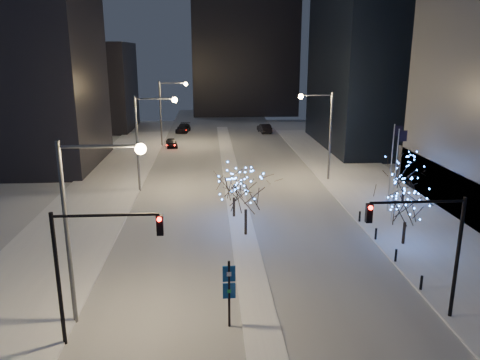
{
  "coord_description": "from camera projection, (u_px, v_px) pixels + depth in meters",
  "views": [
    {
      "loc": [
        -2.6,
        -21.08,
        14.16
      ],
      "look_at": [
        -0.34,
        12.45,
        5.0
      ],
      "focal_mm": 35.0,
      "sensor_mm": 36.0,
      "label": 1
    }
  ],
  "objects": [
    {
      "name": "car_mid",
      "position": [
        264.0,
        128.0,
        85.45
      ],
      "size": [
        2.36,
        5.15,
        1.64
      ],
      "primitive_type": "imported",
      "rotation": [
        0.0,
        0.0,
        3.27
      ],
      "color": "black",
      "rests_on": "ground"
    },
    {
      "name": "road",
      "position": [
        231.0,
        171.0,
        57.87
      ],
      "size": [
        20.0,
        130.0,
        0.02
      ],
      "primitive_type": "cube",
      "color": "silver",
      "rests_on": "ground"
    },
    {
      "name": "holiday_tree_median_far",
      "position": [
        234.0,
        185.0,
        40.72
      ],
      "size": [
        4.17,
        4.17,
        4.31
      ],
      "color": "black",
      "rests_on": "median"
    },
    {
      "name": "west_sidewalk",
      "position": [
        85.0,
        213.0,
        42.51
      ],
      "size": [
        8.0,
        90.0,
        0.15
      ],
      "primitive_type": "cube",
      "color": "white",
      "rests_on": "ground"
    },
    {
      "name": "street_lamp_w_near",
      "position": [
        86.0,
        208.0,
        23.82
      ],
      "size": [
        4.4,
        0.56,
        10.0
      ],
      "color": "#595E66",
      "rests_on": "ground"
    },
    {
      "name": "median",
      "position": [
        233.0,
        181.0,
        53.04
      ],
      "size": [
        2.0,
        80.0,
        0.15
      ],
      "primitive_type": "cube",
      "color": "white",
      "rests_on": "ground"
    },
    {
      "name": "wayfinding_sign",
      "position": [
        229.0,
        287.0,
        24.42
      ],
      "size": [
        0.68,
        0.13,
        3.81
      ],
      "rotation": [
        0.0,
        0.0,
        0.03
      ],
      "color": "black",
      "rests_on": "ground"
    },
    {
      "name": "filler_west_far",
      "position": [
        83.0,
        87.0,
        87.78
      ],
      "size": [
        18.0,
        16.0,
        16.0
      ],
      "primitive_type": "cube",
      "color": "black",
      "rests_on": "ground"
    },
    {
      "name": "horizon_block",
      "position": [
        244.0,
        22.0,
        107.61
      ],
      "size": [
        24.0,
        14.0,
        42.0
      ],
      "primitive_type": "cube",
      "color": "black",
      "rests_on": "ground"
    },
    {
      "name": "street_lamp_w_far",
      "position": [
        167.0,
        104.0,
        71.95
      ],
      "size": [
        4.4,
        0.56,
        10.0
      ],
      "color": "#595E66",
      "rests_on": "ground"
    },
    {
      "name": "filler_west_near",
      "position": [
        2.0,
        71.0,
        57.72
      ],
      "size": [
        22.0,
        18.0,
        24.0
      ],
      "primitive_type": "cube",
      "color": "black",
      "rests_on": "ground"
    },
    {
      "name": "street_lamp_w_mid",
      "position": [
        147.0,
        130.0,
        47.89
      ],
      "size": [
        4.4,
        0.56,
        10.0
      ],
      "color": "#595E66",
      "rests_on": "ground"
    },
    {
      "name": "car_far",
      "position": [
        183.0,
        128.0,
        85.93
      ],
      "size": [
        2.83,
        5.47,
        1.52
      ],
      "primitive_type": "imported",
      "rotation": [
        0.0,
        0.0,
        -0.14
      ],
      "color": "black",
      "rests_on": "ground"
    },
    {
      "name": "bollards",
      "position": [
        385.0,
        244.0,
        34.31
      ],
      "size": [
        0.16,
        12.16,
        0.9
      ],
      "color": "black",
      "rests_on": "east_sidewalk"
    },
    {
      "name": "ground",
      "position": [
        263.0,
        336.0,
        24.18
      ],
      "size": [
        160.0,
        160.0,
        0.0
      ],
      "primitive_type": "plane",
      "color": "silver",
      "rests_on": "ground"
    },
    {
      "name": "holiday_tree_plaza_far",
      "position": [
        405.0,
        173.0,
        44.93
      ],
      "size": [
        4.65,
        4.65,
        4.62
      ],
      "color": "black",
      "rests_on": "east_sidewalk"
    },
    {
      "name": "street_lamp_east",
      "position": [
        323.0,
        124.0,
        52.02
      ],
      "size": [
        3.9,
        0.56,
        10.0
      ],
      "color": "#595E66",
      "rests_on": "ground"
    },
    {
      "name": "car_near",
      "position": [
        172.0,
        143.0,
        72.36
      ],
      "size": [
        2.24,
        4.24,
        1.38
      ],
      "primitive_type": "imported",
      "rotation": [
        0.0,
        0.0,
        0.16
      ],
      "color": "black",
      "rests_on": "ground"
    },
    {
      "name": "traffic_signal_west",
      "position": [
        89.0,
        256.0,
        22.38
      ],
      "size": [
        5.26,
        0.43,
        7.0
      ],
      "color": "black",
      "rests_on": "ground"
    },
    {
      "name": "holiday_tree_median_near",
      "position": [
        246.0,
        189.0,
        36.36
      ],
      "size": [
        5.24,
        5.24,
        5.86
      ],
      "color": "black",
      "rests_on": "median"
    },
    {
      "name": "holiday_tree_plaza_near",
      "position": [
        407.0,
        205.0,
        34.73
      ],
      "size": [
        4.98,
        4.98,
        4.82
      ],
      "color": "black",
      "rests_on": "east_sidewalk"
    },
    {
      "name": "east_sidewalk",
      "position": [
        396.0,
        206.0,
        44.39
      ],
      "size": [
        10.0,
        90.0,
        0.15
      ],
      "primitive_type": "cube",
      "color": "white",
      "rests_on": "ground"
    },
    {
      "name": "traffic_signal_east",
      "position": [
        431.0,
        239.0,
        24.47
      ],
      "size": [
        5.26,
        0.43,
        7.0
      ],
      "color": "black",
      "rests_on": "ground"
    },
    {
      "name": "flagpoles",
      "position": [
        394.0,
        165.0,
        40.39
      ],
      "size": [
        1.35,
        2.6,
        8.0
      ],
      "color": "silver",
      "rests_on": "east_sidewalk"
    }
  ]
}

